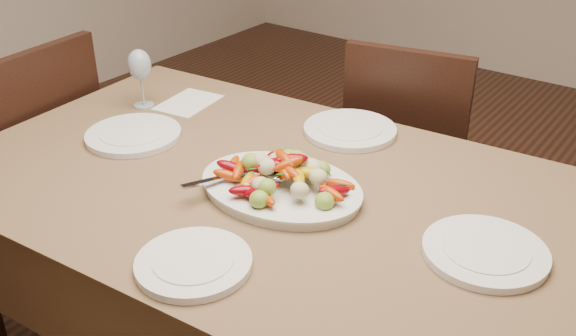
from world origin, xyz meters
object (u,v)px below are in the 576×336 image
at_px(chair_far, 413,158).
at_px(serving_platter, 281,189).
at_px(plate_far, 350,130).
at_px(plate_left, 133,135).
at_px(plate_right, 485,252).
at_px(wine_glass, 141,77).
at_px(plate_near, 194,264).
at_px(chair_left, 27,165).
at_px(dining_table, 288,304).

xyz_separation_m(chair_far, serving_platter, (0.05, -0.88, 0.30)).
bearing_deg(plate_far, serving_platter, -83.48).
relative_size(plate_left, plate_right, 1.04).
height_order(chair_far, wine_glass, wine_glass).
bearing_deg(wine_glass, serving_platter, -14.20).
bearing_deg(serving_platter, plate_near, -84.49).
bearing_deg(plate_near, chair_left, 164.42).
xyz_separation_m(chair_left, plate_far, (1.11, 0.42, 0.29)).
xyz_separation_m(serving_platter, wine_glass, (-0.70, 0.18, 0.09)).
relative_size(plate_left, plate_near, 1.13).
xyz_separation_m(serving_platter, plate_far, (-0.05, 0.41, -0.00)).
bearing_deg(wine_glass, plate_right, -5.74).
bearing_deg(serving_platter, plate_right, 6.10).
bearing_deg(plate_left, dining_table, 3.36).
distance_m(chair_left, wine_glass, 0.63).
distance_m(serving_platter, plate_near, 0.35).
relative_size(plate_right, wine_glass, 1.32).
height_order(plate_far, wine_glass, wine_glass).
xyz_separation_m(chair_far, plate_near, (0.08, -1.23, 0.29)).
xyz_separation_m(plate_left, plate_right, (1.06, 0.06, 0.00)).
relative_size(chair_far, plate_right, 3.51).
bearing_deg(serving_platter, chair_left, -179.09).
xyz_separation_m(plate_far, plate_near, (0.08, -0.76, 0.00)).
bearing_deg(plate_left, serving_platter, 0.46).
height_order(serving_platter, plate_far, serving_platter).
distance_m(dining_table, plate_left, 0.67).
height_order(serving_platter, wine_glass, wine_glass).
bearing_deg(wine_glass, plate_near, -35.76).
relative_size(serving_platter, wine_glass, 2.04).
distance_m(plate_right, plate_far, 0.66).
distance_m(plate_right, wine_glass, 1.22).
xyz_separation_m(chair_far, chair_left, (-1.11, -0.89, 0.00)).
distance_m(dining_table, chair_far, 0.86).
relative_size(serving_platter, plate_left, 1.49).
height_order(dining_table, wine_glass, wine_glass).
bearing_deg(plate_near, plate_far, 96.05).
distance_m(chair_left, plate_left, 0.68).
height_order(plate_left, plate_right, same).
xyz_separation_m(chair_far, plate_right, (0.56, -0.82, 0.29)).
height_order(chair_left, plate_left, chair_left).
height_order(chair_far, serving_platter, chair_far).
height_order(plate_right, plate_near, same).
xyz_separation_m(plate_right, plate_far, (-0.56, 0.35, 0.00)).
bearing_deg(chair_far, plate_left, 49.09).
xyz_separation_m(plate_far, wine_glass, (-0.65, -0.23, 0.09)).
height_order(dining_table, chair_far, chair_far).
height_order(plate_left, wine_glass, wine_glass).
relative_size(plate_far, wine_glass, 1.36).
bearing_deg(chair_far, chair_left, 27.45).
bearing_deg(chair_left, plate_far, 104.60).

